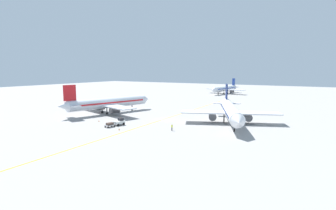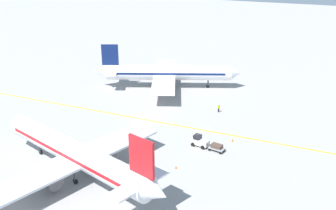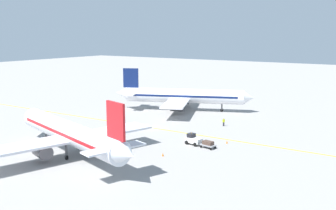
{
  "view_description": "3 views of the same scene",
  "coord_description": "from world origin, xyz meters",
  "px_view_note": "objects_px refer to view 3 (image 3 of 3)",
  "views": [
    {
      "loc": [
        41.7,
        -68.49,
        15.38
      ],
      "look_at": [
        1.43,
        0.13,
        4.58
      ],
      "focal_mm": 28.0,
      "sensor_mm": 36.0,
      "label": 1
    },
    {
      "loc": [
        -63.13,
        -33.64,
        31.31
      ],
      "look_at": [
        -0.66,
        -5.29,
        4.22
      ],
      "focal_mm": 42.0,
      "sensor_mm": 36.0,
      "label": 2
    },
    {
      "loc": [
        -64.87,
        -47.09,
        19.42
      ],
      "look_at": [
        2.36,
        -2.75,
        4.75
      ],
      "focal_mm": 42.0,
      "sensor_mm": 36.0,
      "label": 3
    }
  ],
  "objects_px": {
    "ground_crew_worker": "(224,122)",
    "traffic_cone_mid_apron": "(163,154)",
    "airplane_at_gate": "(71,133)",
    "baggage_cart_trailing": "(208,144)",
    "traffic_cone_near_nose": "(227,142)",
    "baggage_tug_white": "(193,140)",
    "airplane_adjacent_stand": "(182,96)"
  },
  "relations": [
    {
      "from": "traffic_cone_near_nose",
      "to": "traffic_cone_mid_apron",
      "type": "bearing_deg",
      "value": 156.54
    },
    {
      "from": "airplane_adjacent_stand",
      "to": "traffic_cone_near_nose",
      "type": "relative_size",
      "value": 61.54
    },
    {
      "from": "traffic_cone_near_nose",
      "to": "traffic_cone_mid_apron",
      "type": "distance_m",
      "value": 13.63
    },
    {
      "from": "baggage_tug_white",
      "to": "traffic_cone_near_nose",
      "type": "bearing_deg",
      "value": -50.23
    },
    {
      "from": "airplane_at_gate",
      "to": "traffic_cone_mid_apron",
      "type": "distance_m",
      "value": 15.18
    },
    {
      "from": "airplane_at_gate",
      "to": "traffic_cone_mid_apron",
      "type": "height_order",
      "value": "airplane_at_gate"
    },
    {
      "from": "baggage_tug_white",
      "to": "baggage_cart_trailing",
      "type": "distance_m",
      "value": 3.3
    },
    {
      "from": "airplane_adjacent_stand",
      "to": "baggage_cart_trailing",
      "type": "relative_size",
      "value": 12.08
    },
    {
      "from": "baggage_tug_white",
      "to": "ground_crew_worker",
      "type": "height_order",
      "value": "baggage_tug_white"
    },
    {
      "from": "airplane_at_gate",
      "to": "baggage_tug_white",
      "type": "distance_m",
      "value": 21.28
    },
    {
      "from": "airplane_at_gate",
      "to": "baggage_cart_trailing",
      "type": "distance_m",
      "value": 23.06
    },
    {
      "from": "baggage_cart_trailing",
      "to": "airplane_at_gate",
      "type": "bearing_deg",
      "value": 133.93
    },
    {
      "from": "ground_crew_worker",
      "to": "traffic_cone_mid_apron",
      "type": "relative_size",
      "value": 3.05
    },
    {
      "from": "ground_crew_worker",
      "to": "traffic_cone_near_nose",
      "type": "height_order",
      "value": "ground_crew_worker"
    },
    {
      "from": "traffic_cone_near_nose",
      "to": "baggage_tug_white",
      "type": "bearing_deg",
      "value": 129.77
    },
    {
      "from": "airplane_at_gate",
      "to": "baggage_cart_trailing",
      "type": "xyz_separation_m",
      "value": [
        15.87,
        -16.47,
        -2.95
      ]
    },
    {
      "from": "baggage_cart_trailing",
      "to": "traffic_cone_near_nose",
      "type": "distance_m",
      "value": 4.76
    },
    {
      "from": "airplane_adjacent_stand",
      "to": "traffic_cone_near_nose",
      "type": "height_order",
      "value": "airplane_adjacent_stand"
    },
    {
      "from": "baggage_tug_white",
      "to": "ground_crew_worker",
      "type": "relative_size",
      "value": 1.91
    },
    {
      "from": "airplane_at_gate",
      "to": "airplane_adjacent_stand",
      "type": "xyz_separation_m",
      "value": [
        42.25,
        4.75,
        0.0
      ]
    },
    {
      "from": "baggage_cart_trailing",
      "to": "traffic_cone_near_nose",
      "type": "relative_size",
      "value": 5.09
    },
    {
      "from": "airplane_at_gate",
      "to": "airplane_adjacent_stand",
      "type": "relative_size",
      "value": 1.03
    },
    {
      "from": "baggage_cart_trailing",
      "to": "traffic_cone_mid_apron",
      "type": "height_order",
      "value": "baggage_cart_trailing"
    },
    {
      "from": "baggage_cart_trailing",
      "to": "baggage_tug_white",
      "type": "bearing_deg",
      "value": 80.12
    },
    {
      "from": "airplane_at_gate",
      "to": "ground_crew_worker",
      "type": "bearing_deg",
      "value": -19.76
    },
    {
      "from": "baggage_tug_white",
      "to": "baggage_cart_trailing",
      "type": "bearing_deg",
      "value": -99.88
    },
    {
      "from": "airplane_adjacent_stand",
      "to": "baggage_cart_trailing",
      "type": "distance_m",
      "value": 33.98
    },
    {
      "from": "baggage_cart_trailing",
      "to": "airplane_adjacent_stand",
      "type": "bearing_deg",
      "value": 38.81
    },
    {
      "from": "airplane_adjacent_stand",
      "to": "baggage_tug_white",
      "type": "relative_size",
      "value": 10.53
    },
    {
      "from": "baggage_cart_trailing",
      "to": "traffic_cone_mid_apron",
      "type": "xyz_separation_m",
      "value": [
        -8.01,
        3.95,
        -0.49
      ]
    },
    {
      "from": "airplane_adjacent_stand",
      "to": "baggage_tug_white",
      "type": "bearing_deg",
      "value": -145.16
    },
    {
      "from": "airplane_adjacent_stand",
      "to": "baggage_cart_trailing",
      "type": "xyz_separation_m",
      "value": [
        -26.38,
        -21.22,
        -2.95
      ]
    }
  ]
}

